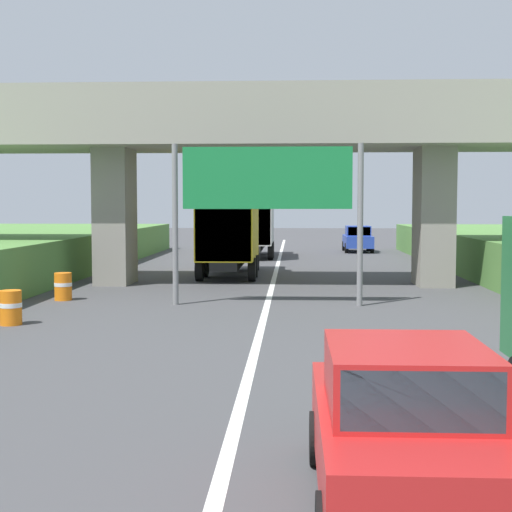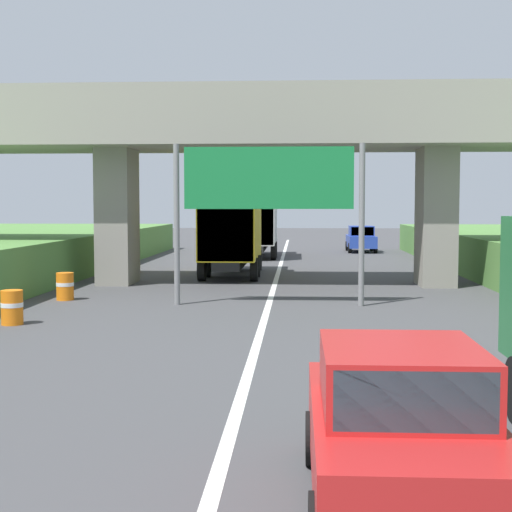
{
  "view_description": "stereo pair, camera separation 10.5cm",
  "coord_description": "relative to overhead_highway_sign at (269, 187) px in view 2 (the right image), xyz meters",
  "views": [
    {
      "loc": [
        0.81,
        -0.39,
        3.11
      ],
      "look_at": [
        0.0,
        15.91,
        2.0
      ],
      "focal_mm": 52.92,
      "sensor_mm": 36.0,
      "label": 1
    },
    {
      "loc": [
        0.92,
        -0.39,
        3.11
      ],
      "look_at": [
        0.0,
        15.91,
        2.0
      ],
      "focal_mm": 52.92,
      "sensor_mm": 36.0,
      "label": 2
    }
  ],
  "objects": [
    {
      "name": "lane_centre_stripe",
      "position": [
        0.0,
        0.35,
        -3.64
      ],
      "size": [
        0.2,
        86.28,
        0.01
      ],
      "primitive_type": "cube",
      "color": "white",
      "rests_on": "ground"
    },
    {
      "name": "overpass_bridge",
      "position": [
        0.0,
        6.14,
        1.97
      ],
      "size": [
        40.0,
        4.8,
        7.48
      ],
      "color": "gray",
      "rests_on": "ground"
    },
    {
      "name": "overhead_highway_sign",
      "position": [
        0.0,
        0.0,
        0.0
      ],
      "size": [
        5.88,
        0.18,
        4.98
      ],
      "color": "slate",
      "rests_on": "ground"
    },
    {
      "name": "truck_yellow",
      "position": [
        -1.94,
        9.56,
        -1.71
      ],
      "size": [
        2.44,
        7.3,
        3.44
      ],
      "color": "black",
      "rests_on": "ground"
    },
    {
      "name": "truck_orange",
      "position": [
        -1.55,
        21.43,
        -1.71
      ],
      "size": [
        2.44,
        7.3,
        3.44
      ],
      "color": "black",
      "rests_on": "ground"
    },
    {
      "name": "car_blue",
      "position": [
        5.05,
        26.77,
        -2.78
      ],
      "size": [
        1.86,
        4.1,
        1.72
      ],
      "color": "#233D9E",
      "rests_on": "ground"
    },
    {
      "name": "car_red",
      "position": [
        1.94,
        -15.61,
        -2.78
      ],
      "size": [
        1.86,
        4.1,
        1.72
      ],
      "color": "red",
      "rests_on": "ground"
    },
    {
      "name": "construction_barrel_2",
      "position": [
        -6.5,
        -4.15,
        -3.18
      ],
      "size": [
        0.57,
        0.57,
        0.9
      ],
      "color": "orange",
      "rests_on": "ground"
    },
    {
      "name": "construction_barrel_3",
      "position": [
        -6.69,
        0.9,
        -3.18
      ],
      "size": [
        0.57,
        0.57,
        0.9
      ],
      "color": "orange",
      "rests_on": "ground"
    },
    {
      "name": "construction_barrel_4",
      "position": [
        -6.55,
        5.94,
        -3.18
      ],
      "size": [
        0.57,
        0.57,
        0.9
      ],
      "color": "orange",
      "rests_on": "ground"
    },
    {
      "name": "construction_barrel_5",
      "position": [
        -6.71,
        10.99,
        -3.18
      ],
      "size": [
        0.57,
        0.57,
        0.9
      ],
      "color": "orange",
      "rests_on": "ground"
    }
  ]
}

